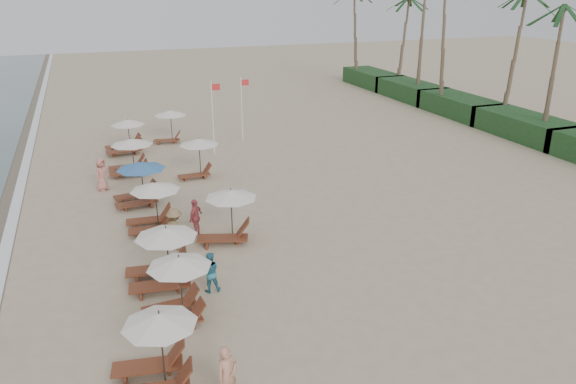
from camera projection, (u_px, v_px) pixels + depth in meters
name	position (u px, v px, depth m)	size (l,w,h in m)	color
ground	(329.00, 293.00, 19.66)	(160.00, 160.00, 0.00)	tan
foam_line	(10.00, 229.00, 24.74)	(0.50, 140.00, 0.02)	white
shrub_hedge	(525.00, 126.00, 39.28)	(3.20, 53.00, 1.60)	#193D1C
lounger_station_0	(153.00, 354.00, 14.79)	(2.52, 2.12, 2.25)	brown
lounger_station_1	(175.00, 289.00, 17.72)	(2.40, 2.10, 2.26)	brown
lounger_station_2	(160.00, 259.00, 19.93)	(2.79, 2.28, 2.20)	brown
lounger_station_3	(151.00, 207.00, 24.36)	(2.56, 2.21, 2.20)	brown
lounger_station_4	(137.00, 183.00, 27.28)	(2.75, 2.42, 2.15)	brown
lounger_station_5	(129.00, 156.00, 31.62)	(2.70, 2.39, 2.07)	brown
lounger_station_6	(124.00, 138.00, 35.69)	(2.75, 2.23, 2.17)	brown
inland_station_0	(227.00, 213.00, 23.18)	(2.87, 2.27, 2.22)	brown
inland_station_1	(197.00, 153.00, 30.89)	(2.54, 2.24, 2.22)	brown
inland_station_2	(169.00, 121.00, 37.80)	(2.56, 2.24, 2.22)	brown
beachgoer_near	(227.00, 375.00, 14.25)	(0.62, 0.41, 1.71)	tan
beachgoer_mid_a	(210.00, 272.00, 19.52)	(0.74, 0.58, 1.53)	teal
beachgoer_mid_b	(175.00, 229.00, 22.61)	(1.16, 0.67, 1.80)	olive
beachgoer_far_a	(196.00, 217.00, 23.95)	(0.97, 0.41, 1.66)	#AF464B
beachgoer_far_b	(102.00, 174.00, 29.15)	(0.87, 0.57, 1.78)	#C07468
flag_pole_near	(213.00, 115.00, 34.70)	(0.60, 0.08, 4.73)	silver
flag_pole_far	(242.00, 105.00, 38.07)	(0.59, 0.08, 4.42)	silver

